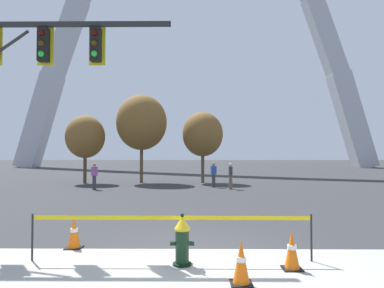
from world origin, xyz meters
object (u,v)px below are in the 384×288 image
(pedestrian_walking_left, at_px, (214,175))
(traffic_cone_by_hydrant, at_px, (292,250))
(traffic_cone_curb_edge, at_px, (74,233))
(monument_arch, at_px, (195,23))
(pedestrian_walking_right, at_px, (94,176))
(traffic_signal_gantry, at_px, (4,74))
(fire_hydrant, at_px, (182,241))
(traffic_cone_mid_sidewalk, at_px, (241,263))
(pedestrian_standing_center, at_px, (231,176))

(pedestrian_walking_left, bearing_deg, traffic_cone_by_hydrant, -87.78)
(traffic_cone_curb_edge, height_order, pedestrian_walking_left, pedestrian_walking_left)
(monument_arch, bearing_deg, traffic_cone_curb_edge, -93.15)
(traffic_cone_by_hydrant, height_order, pedestrian_walking_right, pedestrian_walking_right)
(pedestrian_walking_right, bearing_deg, traffic_signal_gantry, -85.24)
(fire_hydrant, height_order, traffic_cone_mid_sidewalk, fire_hydrant)
(traffic_cone_by_hydrant, distance_m, pedestrian_walking_left, 16.09)
(traffic_cone_by_hydrant, distance_m, pedestrian_walking_right, 16.55)
(pedestrian_standing_center, height_order, pedestrian_walking_right, same)
(traffic_cone_curb_edge, bearing_deg, pedestrian_walking_left, 75.07)
(traffic_cone_curb_edge, bearing_deg, traffic_signal_gantry, 151.79)
(monument_arch, relative_size, pedestrian_walking_left, 36.31)
(fire_hydrant, height_order, pedestrian_walking_right, pedestrian_walking_right)
(fire_hydrant, relative_size, traffic_cone_mid_sidewalk, 1.36)
(traffic_cone_mid_sidewalk, height_order, pedestrian_walking_left, pedestrian_walking_left)
(traffic_cone_curb_edge, bearing_deg, traffic_cone_mid_sidewalk, -31.70)
(fire_hydrant, xyz_separation_m, pedestrian_walking_right, (-5.84, 14.32, 0.35))
(pedestrian_walking_left, xyz_separation_m, pedestrian_standing_center, (0.97, -1.22, 0.00))
(fire_hydrant, distance_m, pedestrian_standing_center, 14.82)
(traffic_signal_gantry, bearing_deg, monument_arch, 83.94)
(traffic_cone_curb_edge, relative_size, monument_arch, 0.01)
(fire_hydrant, relative_size, traffic_signal_gantry, 0.15)
(pedestrian_walking_left, relative_size, pedestrian_standing_center, 1.00)
(traffic_cone_by_hydrant, height_order, monument_arch, monument_arch)
(fire_hydrant, distance_m, traffic_signal_gantry, 6.63)
(traffic_cone_mid_sidewalk, relative_size, pedestrian_standing_center, 0.46)
(pedestrian_standing_center, bearing_deg, traffic_signal_gantry, -120.73)
(traffic_cone_mid_sidewalk, bearing_deg, traffic_cone_curb_edge, 148.30)
(fire_hydrant, relative_size, monument_arch, 0.02)
(monument_arch, height_order, pedestrian_standing_center, monument_arch)
(pedestrian_walking_right, bearing_deg, pedestrian_standing_center, 2.14)
(traffic_cone_by_hydrant, bearing_deg, pedestrian_standing_center, 88.66)
(traffic_cone_by_hydrant, xyz_separation_m, traffic_signal_gantry, (-6.89, 2.67, 3.91))
(pedestrian_walking_left, height_order, pedestrian_standing_center, same)
(traffic_cone_mid_sidewalk, xyz_separation_m, pedestrian_standing_center, (1.38, 15.61, 0.46))
(fire_hydrant, bearing_deg, traffic_cone_by_hydrant, -6.36)
(traffic_cone_by_hydrant, relative_size, pedestrian_standing_center, 0.46)
(fire_hydrant, distance_m, monument_arch, 54.93)
(traffic_cone_mid_sidewalk, distance_m, pedestrian_walking_right, 16.77)
(monument_arch, bearing_deg, traffic_cone_by_hydrant, -87.88)
(fire_hydrant, xyz_separation_m, traffic_cone_mid_sidewalk, (1.01, -0.98, -0.11))
(fire_hydrant, height_order, monument_arch, monument_arch)
(traffic_cone_mid_sidewalk, height_order, monument_arch, monument_arch)
(traffic_cone_curb_edge, height_order, traffic_signal_gantry, traffic_signal_gantry)
(traffic_cone_by_hydrant, xyz_separation_m, monument_arch, (-1.86, 50.09, 23.15))
(traffic_cone_curb_edge, bearing_deg, pedestrian_walking_right, 104.29)
(monument_arch, distance_m, pedestrian_walking_right, 42.59)
(traffic_cone_by_hydrant, height_order, traffic_signal_gantry, traffic_signal_gantry)
(traffic_signal_gantry, relative_size, monument_arch, 0.11)
(traffic_signal_gantry, bearing_deg, traffic_cone_curb_edge, -28.21)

